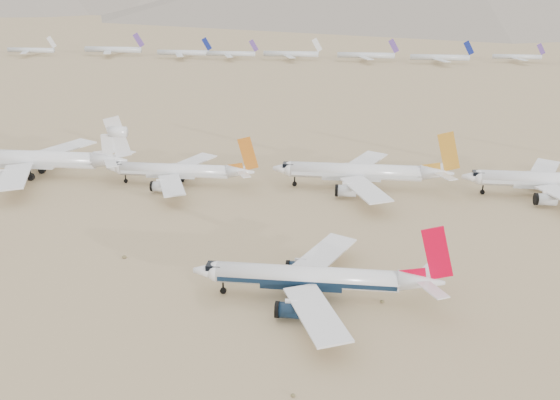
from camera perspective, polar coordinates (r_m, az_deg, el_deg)
name	(u,v)px	position (r m, az deg, el deg)	size (l,w,h in m)	color
ground	(252,299)	(119.45, -2.58, -9.03)	(7000.00, 7000.00, 0.00)	#8A7550
main_airliner	(318,278)	(117.40, 3.45, -7.14)	(45.66, 44.59, 16.11)	white
row2_navy_widebody	(555,181)	(185.54, 23.81, 1.62)	(47.41, 46.36, 16.87)	white
row2_gold_tail	(363,172)	(177.88, 7.59, 2.53)	(49.32, 48.24, 17.56)	white
row2_orange_tail	(180,171)	(181.95, -9.09, 2.63)	(42.42, 41.49, 15.13)	white
row2_white_trijet	(39,159)	(200.04, -21.17, 3.53)	(55.14, 53.89, 19.54)	white
distant_storage_row	(339,55)	(443.81, 5.44, 13.06)	(566.66, 59.56, 14.58)	silver
desert_scrub	(283,397)	(94.68, 0.29, -17.54)	(261.14, 121.67, 0.63)	brown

